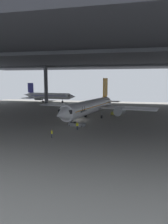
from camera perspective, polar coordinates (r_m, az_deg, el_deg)
name	(u,v)px	position (r m, az deg, el deg)	size (l,w,h in m)	color
ground_plane	(76,120)	(57.45, -2.19, -2.06)	(110.00, 110.00, 0.00)	gray
hangar_structure	(87,59)	(70.25, 0.77, 13.64)	(121.00, 99.00, 17.53)	#4C4F54
airplane_main	(91,107)	(58.17, 1.80, 1.43)	(34.15, 34.94, 11.04)	white
boarding_stairs	(77,123)	(49.54, -1.85, -2.85)	(4.30, 2.16, 4.57)	slate
crew_worker_near_nose	(52,133)	(39.57, -8.43, -5.51)	(0.38, 0.48, 1.56)	#232838
crew_worker_by_stairs	(77,125)	(45.55, -1.77, -3.53)	(0.44, 0.40, 1.67)	#232838
airplane_distant	(48,96)	(106.59, -9.44, 4.18)	(28.23, 27.44, 9.20)	white
baggage_tug	(113,113)	(66.07, 7.70, -0.33)	(1.44, 2.29, 0.90)	yellow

